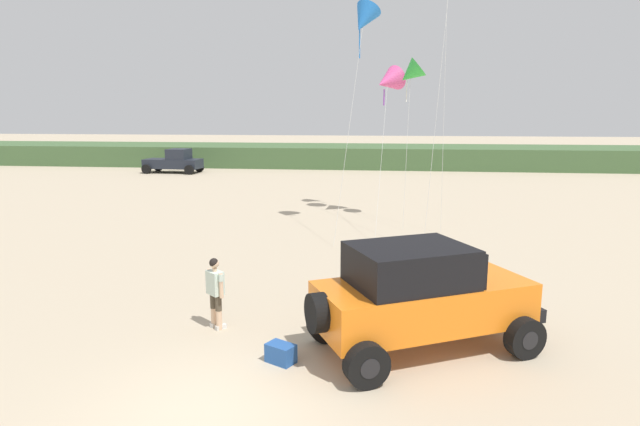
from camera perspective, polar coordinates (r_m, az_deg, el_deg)
ground_plane at (r=9.60m, az=-11.69°, el=-20.07°), size 220.00×220.00×0.00m
dune_ridge at (r=50.76m, az=-1.54°, el=6.22°), size 90.00×8.45×1.86m
jeep at (r=11.22m, az=10.77°, el=-8.64°), size 5.00×4.06×2.26m
person_watching at (r=12.41m, az=-11.16°, el=-8.03°), size 0.50×0.47×1.67m
cooler_box at (r=10.91m, az=-4.23°, el=-14.78°), size 0.66×0.58×0.38m
distant_pickup at (r=45.66m, az=-15.35°, el=5.35°), size 4.69×2.58×1.98m
kite_red_delta at (r=22.72m, az=4.71°, el=19.99°), size 1.69×4.30×9.32m
kite_purple_stunt at (r=24.37m, az=9.69°, el=14.54°), size 1.56×2.76×7.35m
kite_orange_streamer at (r=25.06m, az=7.28°, el=13.85°), size 1.71×6.46×7.14m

